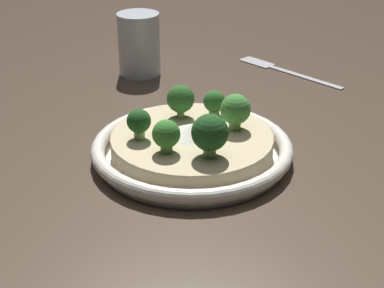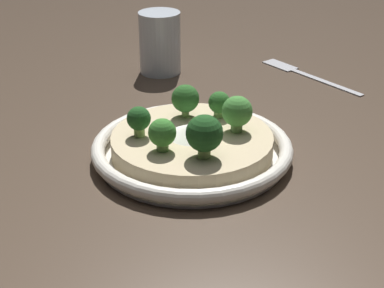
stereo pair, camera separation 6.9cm
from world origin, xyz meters
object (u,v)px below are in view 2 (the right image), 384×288
drinking_glass (160,43)px  fork_utensil (301,72)px  broccoli_front_right (139,120)px  broccoli_back_right (204,134)px  broccoli_front_left (185,99)px  broccoli_right (162,133)px  broccoli_back (237,112)px  risotto_bowl (192,147)px  broccoli_back_left (219,103)px

drinking_glass → fork_utensil: 0.23m
broccoli_front_right → fork_utensil: (-0.32, 0.20, -0.05)m
broccoli_back_right → fork_utensil: broccoli_back_right is taller
broccoli_front_left → broccoli_front_right: (0.06, -0.05, -0.00)m
broccoli_right → drinking_glass: size_ratio=0.38×
broccoli_back_right → drinking_glass: bearing=-162.2°
broccoli_front_right → drinking_glass: 0.30m
broccoli_back → fork_utensil: 0.31m
broccoli_front_left → drinking_glass: 0.25m
broccoli_front_left → broccoli_front_right: size_ratio=1.14×
broccoli_back → risotto_bowl: bearing=-70.6°
broccoli_front_left → drinking_glass: bearing=-162.6°
broccoli_front_left → broccoli_back_left: bearing=96.4°
risotto_bowl → broccoli_back_right: bearing=21.3°
broccoli_back_right → broccoli_front_right: 0.09m
broccoli_back_left → fork_utensil: 0.28m
broccoli_right → broccoli_back_right: (0.01, 0.05, 0.01)m
broccoli_right → drinking_glass: (-0.33, -0.06, -0.00)m
broccoli_back_left → fork_utensil: broccoli_back_left is taller
broccoli_back_left → broccoli_front_right: size_ratio=0.91×
broccoli_back_right → fork_utensil: 0.38m
risotto_bowl → broccoli_front_left: 0.07m
broccoli_back_left → broccoli_front_right: bearing=-53.0°
drinking_glass → fork_utensil: bearing=95.1°
broccoli_front_left → risotto_bowl: bearing=16.1°
broccoli_back_right → drinking_glass: 0.36m
broccoli_front_left → fork_utensil: size_ratio=0.27×
risotto_bowl → broccoli_back: broccoli_back is taller
broccoli_back_left → risotto_bowl: bearing=-25.4°
broccoli_back → broccoli_back_left: (-0.04, -0.02, -0.01)m
broccoli_front_right → broccoli_back: bearing=103.8°
fork_utensil → broccoli_front_left: bearing=103.9°
broccoli_back_left → broccoli_right: (0.10, -0.05, 0.00)m
broccoli_back → broccoli_right: broccoli_back is taller
broccoli_back_left → broccoli_right: broccoli_right is taller
drinking_glass → fork_utensil: (-0.02, 0.23, -0.05)m
risotto_bowl → broccoli_right: bearing=-33.2°
risotto_bowl → drinking_glass: 0.30m
broccoli_front_left → broccoli_back_left: 0.04m
broccoli_back_right → broccoli_back_left: bearing=176.4°
broccoli_front_right → broccoli_front_left: bearing=143.2°
broccoli_front_right → drinking_glass: bearing=-174.5°
broccoli_back → fork_utensil: broccoli_back is taller
broccoli_back_left → broccoli_back_right: bearing=-3.6°
broccoli_back_left → broccoli_front_left: bearing=-83.6°
risotto_bowl → broccoli_front_left: size_ratio=5.74×
broccoli_back_right → broccoli_back: bearing=155.9°
broccoli_front_left → broccoli_back: size_ratio=0.95×
broccoli_back → broccoli_back_right: 0.08m
broccoli_right → broccoli_back_right: broccoli_back_right is taller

